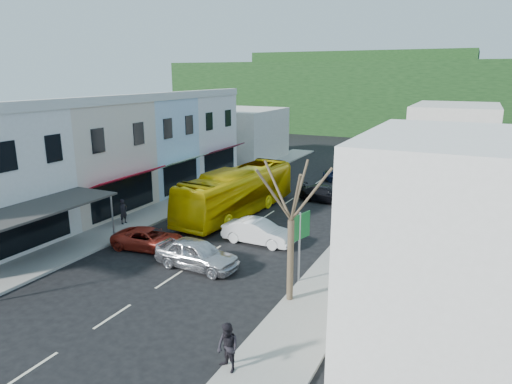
# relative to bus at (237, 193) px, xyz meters

# --- Properties ---
(ground) EXTENTS (120.00, 120.00, 0.00)m
(ground) POSITION_rel_bus_xyz_m (2.16, -7.28, -1.55)
(ground) COLOR black
(ground) RESTS_ON ground
(sidewalk_left) EXTENTS (3.00, 52.00, 0.15)m
(sidewalk_left) POSITION_rel_bus_xyz_m (-5.34, 2.72, -1.48)
(sidewalk_left) COLOR gray
(sidewalk_left) RESTS_ON ground
(sidewalk_right) EXTENTS (3.00, 52.00, 0.15)m
(sidewalk_right) POSITION_rel_bus_xyz_m (9.66, 2.72, -1.48)
(sidewalk_right) COLOR gray
(sidewalk_right) RESTS_ON ground
(shopfront_row) EXTENTS (8.25, 30.00, 8.00)m
(shopfront_row) POSITION_rel_bus_xyz_m (-10.33, -2.28, 2.45)
(shopfront_row) COLOR silver
(shopfront_row) RESTS_ON ground
(right_building) EXTENTS (8.00, 9.00, 8.00)m
(right_building) POSITION_rel_bus_xyz_m (15.66, -11.28, 2.45)
(right_building) COLOR silver
(right_building) RESTS_ON ground
(distant_block_left) EXTENTS (8.00, 10.00, 6.00)m
(distant_block_left) POSITION_rel_bus_xyz_m (-9.84, 19.72, 1.45)
(distant_block_left) COLOR #B7B2A8
(distant_block_left) RESTS_ON ground
(distant_block_right) EXTENTS (8.00, 12.00, 7.00)m
(distant_block_right) POSITION_rel_bus_xyz_m (13.16, 22.72, 1.95)
(distant_block_right) COLOR #B7B2A8
(distant_block_right) RESTS_ON ground
(hillside) EXTENTS (80.00, 26.00, 14.00)m
(hillside) POSITION_rel_bus_xyz_m (0.71, 57.81, 5.18)
(hillside) COLOR black
(hillside) RESTS_ON ground
(bus) EXTENTS (3.43, 11.76, 3.10)m
(bus) POSITION_rel_bus_xyz_m (0.00, 0.00, 0.00)
(bus) COLOR #E2BC09
(bus) RESTS_ON ground
(car_silver) EXTENTS (4.47, 1.99, 1.40)m
(car_silver) POSITION_rel_bus_xyz_m (2.65, -9.45, -0.85)
(car_silver) COLOR #BABABF
(car_silver) RESTS_ON ground
(car_white) EXTENTS (4.43, 1.88, 1.40)m
(car_white) POSITION_rel_bus_xyz_m (4.00, -4.75, -0.85)
(car_white) COLOR silver
(car_white) RESTS_ON ground
(car_red) EXTENTS (4.79, 2.44, 1.40)m
(car_red) POSITION_rel_bus_xyz_m (-1.33, -8.40, -0.85)
(car_red) COLOR maroon
(car_red) RESTS_ON ground
(car_black_near) EXTENTS (4.60, 2.11, 1.40)m
(car_black_near) POSITION_rel_bus_xyz_m (4.90, 5.97, -0.85)
(car_black_near) COLOR black
(car_black_near) RESTS_ON ground
(car_navy_mid) EXTENTS (4.41, 1.82, 1.40)m
(car_navy_mid) POSITION_rel_bus_xyz_m (4.27, 13.28, -0.85)
(car_navy_mid) COLOR black
(car_navy_mid) RESTS_ON ground
(car_navy_far) EXTENTS (4.60, 2.11, 1.40)m
(car_navy_far) POSITION_rel_bus_xyz_m (4.46, 18.03, -0.85)
(car_navy_far) COLOR black
(car_navy_far) RESTS_ON ground
(pedestrian_left) EXTENTS (0.43, 0.62, 1.70)m
(pedestrian_left) POSITION_rel_bus_xyz_m (-5.64, -5.71, -0.55)
(pedestrian_left) COLOR black
(pedestrian_left) RESTS_ON sidewalk_left
(pedestrian_right) EXTENTS (0.82, 0.68, 1.70)m
(pedestrian_right) POSITION_rel_bus_xyz_m (8.46, -16.49, -0.55)
(pedestrian_right) COLOR black
(pedestrian_right) RESTS_ON sidewalk_right
(direction_sign) EXTENTS (1.00, 1.74, 3.66)m
(direction_sign) POSITION_rel_bus_xyz_m (8.15, -8.86, 0.28)
(direction_sign) COLOR #115323
(direction_sign) RESTS_ON ground
(street_tree) EXTENTS (2.49, 2.49, 7.78)m
(street_tree) POSITION_rel_bus_xyz_m (8.46, -10.81, 2.34)
(street_tree) COLOR #3B2F22
(street_tree) RESTS_ON ground
(traffic_signal) EXTENTS (0.96, 1.20, 4.82)m
(traffic_signal) POSITION_rel_bus_xyz_m (8.54, 21.18, 0.86)
(traffic_signal) COLOR black
(traffic_signal) RESTS_ON ground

